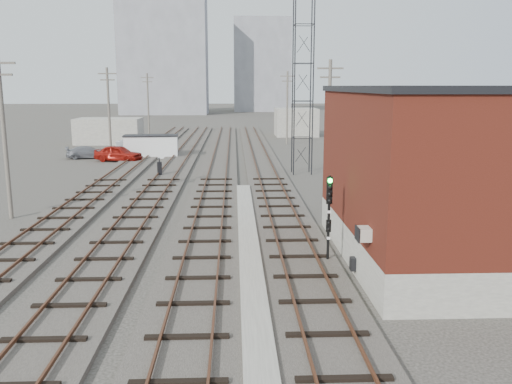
{
  "coord_description": "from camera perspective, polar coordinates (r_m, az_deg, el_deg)",
  "views": [
    {
      "loc": [
        -0.12,
        -9.7,
        7.21
      ],
      "look_at": [
        0.91,
        15.83,
        2.2
      ],
      "focal_mm": 38.0,
      "sensor_mm": 36.0,
      "label": 1
    }
  ],
  "objects": [
    {
      "name": "apartment_left",
      "position": [
        146.01,
        -9.64,
        14.0
      ],
      "size": [
        22.0,
        14.0,
        30.0
      ],
      "primitive_type": "cube",
      "color": "gray",
      "rests_on": "ground"
    },
    {
      "name": "utility_pole_left_c",
      "position": [
        80.69,
        -11.29,
        9.17
      ],
      "size": [
        1.8,
        0.24,
        9.0
      ],
      "color": "#595147",
      "rests_on": "ground"
    },
    {
      "name": "car_red",
      "position": [
        54.33,
        -14.29,
        3.97
      ],
      "size": [
        4.97,
        3.12,
        1.58
      ],
      "primitive_type": "imported",
      "rotation": [
        0.0,
        0.0,
        1.28
      ],
      "color": "maroon",
      "rests_on": "ground"
    },
    {
      "name": "signal_mast",
      "position": [
        22.16,
        7.68,
        -2.31
      ],
      "size": [
        0.4,
        0.4,
        3.68
      ],
      "color": "gray",
      "rests_on": "ground"
    },
    {
      "name": "car_silver",
      "position": [
        62.85,
        -12.32,
        4.97
      ],
      "size": [
        4.81,
        1.9,
        1.56
      ],
      "primitive_type": "imported",
      "rotation": [
        0.0,
        0.0,
        1.52
      ],
      "color": "#9FA2A6",
      "rests_on": "ground"
    },
    {
      "name": "utility_pole_right_b",
      "position": [
        68.06,
        3.3,
        9.05
      ],
      "size": [
        1.8,
        0.24,
        9.0
      ],
      "color": "#595147",
      "rests_on": "ground"
    },
    {
      "name": "utility_pole_left_a",
      "position": [
        32.26,
        -25.01,
        5.77
      ],
      "size": [
        1.8,
        0.24,
        9.0
      ],
      "color": "#595147",
      "rests_on": "ground"
    },
    {
      "name": "utility_pole_right_a",
      "position": [
        38.35,
        7.69,
        7.39
      ],
      "size": [
        1.8,
        0.24,
        9.0
      ],
      "color": "#595147",
      "rests_on": "ground"
    },
    {
      "name": "utility_pole_left_b",
      "position": [
        56.13,
        -15.22,
        8.25
      ],
      "size": [
        1.8,
        0.24,
        9.0
      ],
      "color": "#595147",
      "rests_on": "ground"
    },
    {
      "name": "apartment_right",
      "position": [
        160.01,
        0.6,
        13.17
      ],
      "size": [
        16.0,
        12.0,
        26.0
      ],
      "primitive_type": "cube",
      "color": "gray",
      "rests_on": "ground"
    },
    {
      "name": "lattice_tower",
      "position": [
        45.05,
        4.95,
        11.43
      ],
      "size": [
        1.6,
        1.6,
        15.0
      ],
      "color": "black",
      "rests_on": "ground"
    },
    {
      "name": "ground",
      "position": [
        70.07,
        -2.22,
        5.18
      ],
      "size": [
        320.0,
        320.0,
        0.0
      ],
      "primitive_type": "plane",
      "color": "#282621",
      "rests_on": "ground"
    },
    {
      "name": "track_right",
      "position": [
        49.28,
        0.75,
        2.81
      ],
      "size": [
        3.2,
        90.0,
        0.39
      ],
      "color": "#332D28",
      "rests_on": "ground"
    },
    {
      "name": "switch_stand",
      "position": [
        44.2,
        -10.12,
        2.44
      ],
      "size": [
        0.43,
        0.43,
        1.46
      ],
      "rotation": [
        0.0,
        0.0,
        0.33
      ],
      "color": "black",
      "rests_on": "ground"
    },
    {
      "name": "track_mid_right",
      "position": [
        49.23,
        -3.91,
        2.77
      ],
      "size": [
        3.2,
        90.0,
        0.39
      ],
      "color": "#332D28",
      "rests_on": "ground"
    },
    {
      "name": "site_trailer",
      "position": [
        56.59,
        -10.96,
        4.76
      ],
      "size": [
        5.66,
        2.8,
        2.31
      ],
      "rotation": [
        0.0,
        0.0,
        0.08
      ],
      "color": "white",
      "rests_on": "ground"
    },
    {
      "name": "track_left",
      "position": [
        50.1,
        -13.1,
        2.65
      ],
      "size": [
        3.2,
        90.0,
        0.39
      ],
      "color": "#332D28",
      "rests_on": "ground"
    },
    {
      "name": "shed_right",
      "position": [
        80.39,
        4.23,
        7.35
      ],
      "size": [
        6.0,
        6.0,
        4.0
      ],
      "primitive_type": "cube",
      "color": "gray",
      "rests_on": "ground"
    },
    {
      "name": "track_mid_left",
      "position": [
        49.51,
        -8.54,
        2.72
      ],
      "size": [
        3.2,
        90.0,
        0.39
      ],
      "color": "#332D28",
      "rests_on": "ground"
    },
    {
      "name": "shed_left",
      "position": [
        71.7,
        -15.2,
        6.22
      ],
      "size": [
        8.0,
        5.0,
        3.2
      ],
      "primitive_type": "cube",
      "color": "gray",
      "rests_on": "ground"
    },
    {
      "name": "platform_curb",
      "position": [
        24.74,
        -0.78,
        -5.53
      ],
      "size": [
        0.9,
        28.0,
        0.26
      ],
      "primitive_type": "cube",
      "color": "gray",
      "rests_on": "ground"
    },
    {
      "name": "brick_building",
      "position": [
        23.28,
        16.83,
        1.77
      ],
      "size": [
        6.54,
        12.2,
        7.22
      ],
      "color": "gray",
      "rests_on": "ground"
    },
    {
      "name": "car_grey",
      "position": [
        57.5,
        -17.28,
        4.01
      ],
      "size": [
        4.55,
        2.67,
        1.24
      ],
      "primitive_type": "imported",
      "rotation": [
        0.0,
        0.0,
        1.8
      ],
      "color": "slate",
      "rests_on": "ground"
    }
  ]
}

